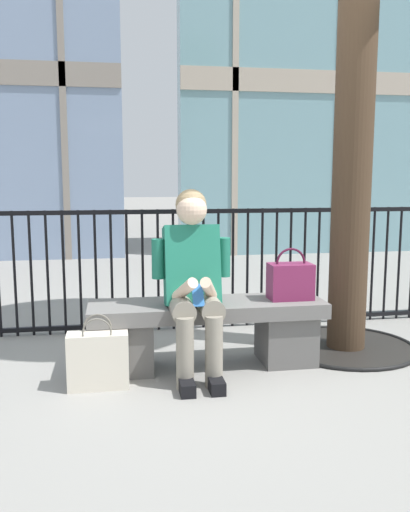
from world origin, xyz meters
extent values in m
plane|color=gray|center=(0.00, 0.00, 0.00)|extent=(60.00, 60.00, 0.00)
cube|color=slate|center=(0.00, 0.00, 0.40)|extent=(1.60, 0.44, 0.10)
cube|color=#605E5B|center=(-0.56, 0.00, 0.17)|extent=(0.36, 0.37, 0.35)
cube|color=#605E5B|center=(0.56, 0.00, 0.17)|extent=(0.36, 0.37, 0.35)
cylinder|color=gray|center=(-0.20, -0.18, 0.47)|extent=(0.15, 0.40, 0.15)
cylinder|color=gray|center=(-0.20, -0.38, 0.23)|extent=(0.11, 0.11, 0.45)
cube|color=black|center=(-0.20, -0.44, 0.04)|extent=(0.09, 0.22, 0.08)
cylinder|color=gray|center=(-0.02, -0.18, 0.47)|extent=(0.15, 0.40, 0.15)
cylinder|color=gray|center=(-0.02, -0.38, 0.23)|extent=(0.11, 0.11, 0.45)
cube|color=black|center=(-0.02, -0.44, 0.04)|extent=(0.09, 0.22, 0.08)
cube|color=#1E7259|center=(-0.11, -0.04, 0.71)|extent=(0.36, 0.30, 0.55)
cylinder|color=#1E7259|center=(-0.33, -0.04, 0.76)|extent=(0.08, 0.08, 0.26)
cylinder|color=beige|center=(-0.19, -0.26, 0.59)|extent=(0.16, 0.28, 0.20)
cylinder|color=#1E7259|center=(0.11, -0.04, 0.76)|extent=(0.08, 0.08, 0.26)
cylinder|color=beige|center=(-0.03, -0.26, 0.59)|extent=(0.16, 0.28, 0.20)
cube|color=#2D6BB7|center=(-0.11, -0.32, 0.57)|extent=(0.07, 0.10, 0.13)
sphere|color=beige|center=(-0.11, -0.06, 1.08)|extent=(0.20, 0.20, 0.20)
sphere|color=#997F59|center=(-0.11, -0.03, 1.11)|extent=(0.20, 0.20, 0.20)
cube|color=#7A234C|center=(0.58, -0.01, 0.57)|extent=(0.30, 0.18, 0.25)
torus|color=#49152D|center=(0.58, -0.01, 0.70)|extent=(0.21, 0.02, 0.21)
cube|color=beige|center=(-0.73, -0.28, 0.17)|extent=(0.37, 0.16, 0.35)
torus|color=slate|center=(-0.73, -0.33, 0.37)|extent=(0.18, 0.01, 0.18)
torus|color=slate|center=(-0.73, -0.22, 0.37)|extent=(0.18, 0.01, 0.18)
cylinder|color=black|center=(-1.41, 0.95, 0.51)|extent=(0.02, 0.02, 1.02)
cylinder|color=black|center=(-1.28, 0.95, 0.51)|extent=(0.02, 0.02, 1.02)
cylinder|color=black|center=(-1.16, 0.95, 0.51)|extent=(0.02, 0.02, 1.02)
cylinder|color=black|center=(-1.03, 0.95, 0.51)|extent=(0.02, 0.02, 1.02)
cylinder|color=black|center=(-0.90, 0.95, 0.51)|extent=(0.02, 0.02, 1.02)
cylinder|color=black|center=(-0.77, 0.95, 0.51)|extent=(0.02, 0.02, 1.02)
cylinder|color=black|center=(-0.64, 0.95, 0.51)|extent=(0.02, 0.02, 1.02)
cylinder|color=black|center=(-0.51, 0.95, 0.51)|extent=(0.02, 0.02, 1.02)
cylinder|color=black|center=(-0.39, 0.95, 0.51)|extent=(0.02, 0.02, 1.02)
cylinder|color=black|center=(-0.26, 0.95, 0.51)|extent=(0.02, 0.02, 1.02)
cylinder|color=black|center=(-0.13, 0.95, 0.51)|extent=(0.02, 0.02, 1.02)
cylinder|color=black|center=(0.00, 0.95, 0.51)|extent=(0.02, 0.02, 1.02)
cylinder|color=black|center=(0.13, 0.95, 0.51)|extent=(0.02, 0.02, 1.02)
cylinder|color=black|center=(0.26, 0.95, 0.51)|extent=(0.02, 0.02, 1.02)
cylinder|color=black|center=(0.39, 0.95, 0.51)|extent=(0.02, 0.02, 1.02)
cylinder|color=black|center=(0.51, 0.95, 0.51)|extent=(0.02, 0.02, 1.02)
cylinder|color=black|center=(0.64, 0.95, 0.51)|extent=(0.02, 0.02, 1.02)
cylinder|color=black|center=(0.77, 0.95, 0.51)|extent=(0.02, 0.02, 1.02)
cylinder|color=black|center=(0.90, 0.95, 0.51)|extent=(0.02, 0.02, 1.02)
cylinder|color=black|center=(1.03, 0.95, 0.51)|extent=(0.02, 0.02, 1.02)
cylinder|color=black|center=(1.16, 0.95, 0.51)|extent=(0.02, 0.02, 1.02)
cylinder|color=black|center=(1.28, 0.95, 0.51)|extent=(0.02, 0.02, 1.02)
cylinder|color=black|center=(1.41, 0.95, 0.51)|extent=(0.02, 0.02, 1.02)
cylinder|color=black|center=(1.54, 0.95, 0.51)|extent=(0.02, 0.02, 1.02)
cylinder|color=black|center=(1.67, 0.95, 0.51)|extent=(0.02, 0.02, 1.02)
cylinder|color=black|center=(1.80, 0.95, 0.51)|extent=(0.02, 0.02, 1.02)
cylinder|color=black|center=(1.93, 0.95, 0.51)|extent=(0.02, 0.02, 1.02)
cube|color=black|center=(0.00, 0.95, 0.05)|extent=(9.50, 0.04, 0.04)
cube|color=black|center=(0.00, 0.95, 1.00)|extent=(9.50, 0.04, 0.04)
cylinder|color=black|center=(1.10, 0.21, 0.01)|extent=(1.04, 1.04, 0.01)
torus|color=black|center=(1.10, 0.21, 0.01)|extent=(1.07, 1.07, 0.03)
cylinder|color=#423021|center=(1.10, 0.21, 1.70)|extent=(0.28, 0.28, 3.40)
camera|label=1|loc=(-0.61, -3.54, 1.30)|focal=38.07mm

